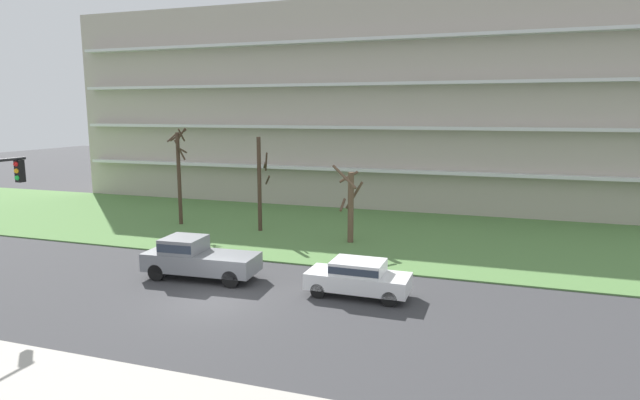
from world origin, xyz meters
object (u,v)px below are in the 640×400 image
Objects in this scene: tree_far_left at (179,172)px; pickup_gray_near_left at (197,257)px; sedan_white_center_left at (358,276)px; tree_center at (350,204)px; tree_left at (260,183)px.

tree_far_left is 1.23× the size of pickup_gray_near_left.
tree_center is at bearing -71.80° from sedan_white_center_left.
tree_far_left is at bearing -32.45° from sedan_white_center_left.
tree_left is 1.13× the size of pickup_gray_near_left.
tree_left is at bearing 169.81° from tree_center.
tree_far_left is 1.41× the size of tree_center.
tree_far_left reaches higher than tree_left.
tree_left is at bearing -1.22° from tree_far_left.
pickup_gray_near_left is 1.24× the size of sedan_white_center_left.
tree_center is at bearing -123.54° from pickup_gray_near_left.
tree_far_left is at bearing -56.70° from pickup_gray_near_left.
pickup_gray_near_left is at bearing -120.40° from tree_center.
pickup_gray_near_left is at bearing -53.56° from tree_far_left.
pickup_gray_near_left reaches higher than sedan_white_center_left.
sedan_white_center_left is at bearing -47.30° from tree_left.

